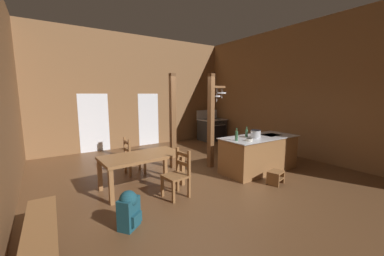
{
  "coord_description": "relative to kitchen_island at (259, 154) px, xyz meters",
  "views": [
    {
      "loc": [
        -3.21,
        -4.18,
        2.04
      ],
      "look_at": [
        0.13,
        0.86,
        1.13
      ],
      "focal_mm": 21.34,
      "sensor_mm": 36.0,
      "label": 1
    }
  ],
  "objects": [
    {
      "name": "ground_plane",
      "position": [
        -1.55,
        0.24,
        -0.51
      ],
      "size": [
        8.25,
        9.56,
        0.1
      ],
      "primitive_type": "cube",
      "color": "brown"
    },
    {
      "name": "wall_back",
      "position": [
        -1.55,
        4.69,
        1.66
      ],
      "size": [
        8.25,
        0.14,
        4.23
      ],
      "primitive_type": "cube",
      "color": "brown",
      "rests_on": "ground_plane"
    },
    {
      "name": "wall_right",
      "position": [
        2.25,
        0.24,
        1.66
      ],
      "size": [
        0.14,
        9.56,
        4.23
      ],
      "primitive_type": "cube",
      "color": "brown",
      "rests_on": "ground_plane"
    },
    {
      "name": "glazed_door_back_left",
      "position": [
        -3.22,
        4.62,
        0.56
      ],
      "size": [
        1.0,
        0.01,
        2.05
      ],
      "primitive_type": "cube",
      "color": "white",
      "rests_on": "ground_plane"
    },
    {
      "name": "glazed_panel_back_right",
      "position": [
        -1.17,
        4.62,
        0.56
      ],
      "size": [
        0.84,
        0.01,
        2.05
      ],
      "primitive_type": "cube",
      "color": "white",
      "rests_on": "ground_plane"
    },
    {
      "name": "kitchen_island",
      "position": [
        0.0,
        0.0,
        0.0
      ],
      "size": [
        2.17,
        0.97,
        0.92
      ],
      "color": "olive",
      "rests_on": "ground_plane"
    },
    {
      "name": "stove_range",
      "position": [
        1.53,
        3.94,
        0.02
      ],
      "size": [
        1.15,
        0.84,
        1.32
      ],
      "color": "#2A2A2A",
      "rests_on": "ground_plane"
    },
    {
      "name": "support_post_with_pot_rack",
      "position": [
        -0.84,
        0.97,
        0.93
      ],
      "size": [
        0.63,
        0.26,
        2.58
      ],
      "color": "brown",
      "rests_on": "ground_plane"
    },
    {
      "name": "support_post_center",
      "position": [
        -1.79,
        1.48,
        0.83
      ],
      "size": [
        0.14,
        0.14,
        2.58
      ],
      "color": "brown",
      "rests_on": "ground_plane"
    },
    {
      "name": "step_stool",
      "position": [
        -0.41,
        -0.85,
        -0.28
      ],
      "size": [
        0.42,
        0.36,
        0.3
      ],
      "color": "brown",
      "rests_on": "ground_plane"
    },
    {
      "name": "dining_table",
      "position": [
        -3.02,
        0.63,
        0.19
      ],
      "size": [
        1.74,
        0.98,
        0.74
      ],
      "color": "olive",
      "rests_on": "ground_plane"
    },
    {
      "name": "ladderback_chair_near_window",
      "position": [
        -2.9,
        1.6,
        -0.01
      ],
      "size": [
        0.44,
        0.44,
        0.95
      ],
      "color": "brown",
      "rests_on": "ground_plane"
    },
    {
      "name": "ladderback_chair_by_post",
      "position": [
        -2.59,
        -0.16,
        -0.01
      ],
      "size": [
        0.49,
        0.49,
        0.95
      ],
      "color": "brown",
      "rests_on": "ground_plane"
    },
    {
      "name": "bench_along_left_wall",
      "position": [
        -4.88,
        -0.7,
        -0.15
      ],
      "size": [
        0.41,
        1.65,
        0.44
      ],
      "color": "olive",
      "rests_on": "ground_plane"
    },
    {
      "name": "backpack",
      "position": [
        -3.77,
        -0.71,
        -0.15
      ],
      "size": [
        0.39,
        0.39,
        0.6
      ],
      "color": "#194756",
      "rests_on": "ground_plane"
    },
    {
      "name": "stockpot_on_counter",
      "position": [
        -0.24,
        -0.07,
        0.57
      ],
      "size": [
        0.33,
        0.26,
        0.21
      ],
      "color": "#B7BABF",
      "rests_on": "kitchen_island"
    },
    {
      "name": "mixing_bowl_on_counter",
      "position": [
        -0.66,
        -0.24,
        0.49
      ],
      "size": [
        0.17,
        0.17,
        0.06
      ],
      "color": "silver",
      "rests_on": "kitchen_island"
    },
    {
      "name": "bottle_tall_on_counter",
      "position": [
        -0.88,
        -0.03,
        0.59
      ],
      "size": [
        0.07,
        0.07,
        0.31
      ],
      "color": "#2D5638",
      "rests_on": "kitchen_island"
    },
    {
      "name": "bottle_short_on_counter",
      "position": [
        -0.29,
        0.2,
        0.57
      ],
      "size": [
        0.07,
        0.07,
        0.27
      ],
      "color": "#2D5638",
      "rests_on": "kitchen_island"
    }
  ]
}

